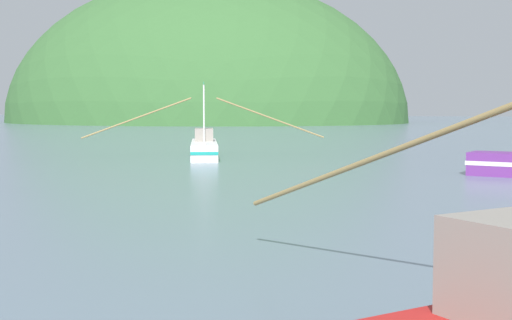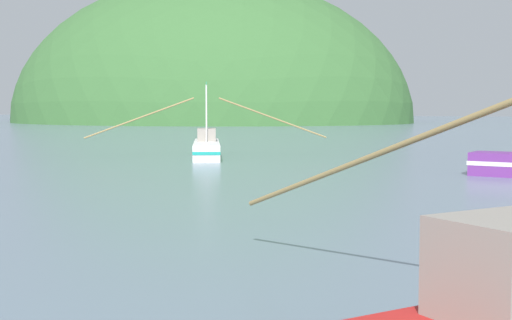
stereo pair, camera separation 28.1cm
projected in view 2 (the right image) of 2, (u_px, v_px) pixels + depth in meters
The scene contains 2 objects.
hill_far_left at pixel (209, 122), 179.96m from camera, with size 103.02×82.42×72.53m, color #386633.
fishing_boat_white at pixel (207, 147), 53.50m from camera, with size 17.26×10.95×5.71m.
Camera 2 is at (4.38, -3.41, 3.81)m, focal length 49.32 mm.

